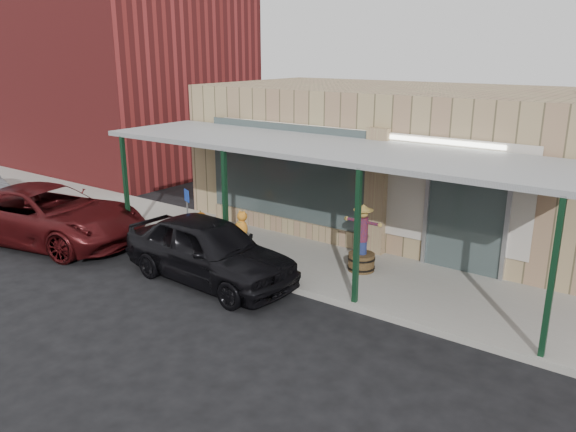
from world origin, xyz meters
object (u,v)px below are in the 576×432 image
Objects in this scene: barrel_pumpkin at (201,226)px; car_maroon at (47,215)px; barrel_scarecrow at (362,248)px; handicap_sign at (187,210)px; parked_sedan at (209,250)px.

car_maroon reaches higher than barrel_pumpkin.
handicap_sign is (-4.63, -1.18, 0.45)m from barrel_scarecrow.
handicap_sign is at bearing 61.47° from parked_sedan.
handicap_sign is 2.25m from parked_sedan.
barrel_scarecrow is at bearing 3.50° from barrel_pumpkin.
barrel_pumpkin is (-5.04, -0.31, -0.30)m from barrel_scarecrow.
barrel_pumpkin is 0.12× the size of car_maroon.
barrel_scarecrow reaches higher than barrel_pumpkin.
car_maroon is at bearing -129.42° from handicap_sign.
barrel_pumpkin is at bearing 139.69° from handicap_sign.
handicap_sign reaches higher than car_maroon.
car_maroon is (-5.64, -0.64, 0.02)m from parked_sedan.
parked_sedan is (2.29, -2.04, 0.37)m from barrel_pumpkin.
handicap_sign is at bearing 174.49° from barrel_scarecrow.
parked_sedan is (-2.75, -2.34, 0.07)m from barrel_scarecrow.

